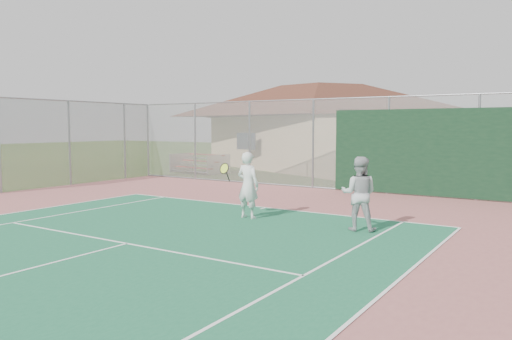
{
  "coord_description": "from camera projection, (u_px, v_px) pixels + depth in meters",
  "views": [
    {
      "loc": [
        7.77,
        -0.67,
        2.44
      ],
      "look_at": [
        0.72,
        10.22,
        1.31
      ],
      "focal_mm": 35.0,
      "sensor_mm": 36.0,
      "label": 1
    }
  ],
  "objects": [
    {
      "name": "player_grey_back",
      "position": [
        359.0,
        194.0,
        11.58
      ],
      "size": [
        0.98,
        0.85,
        1.73
      ],
      "rotation": [
        0.0,
        0.0,
        3.4
      ],
      "color": "#B0B2B5",
      "rests_on": "ground"
    },
    {
      "name": "side_fence_left",
      "position": [
        69.0,
        143.0,
        20.7
      ],
      "size": [
        0.08,
        9.0,
        3.5
      ],
      "color": "gray",
      "rests_on": "ground"
    },
    {
      "name": "clubhouse",
      "position": [
        321.0,
        118.0,
        29.4
      ],
      "size": [
        15.94,
        13.7,
        5.81
      ],
      "rotation": [
        0.0,
        0.0,
        -0.42
      ],
      "color": "tan",
      "rests_on": "ground"
    },
    {
      "name": "back_fence",
      "position": [
        391.0,
        148.0,
        17.89
      ],
      "size": [
        20.08,
        0.11,
        3.53
      ],
      "color": "gray",
      "rests_on": "ground"
    },
    {
      "name": "player_white_front",
      "position": [
        248.0,
        186.0,
        13.14
      ],
      "size": [
        1.05,
        0.66,
        1.76
      ],
      "rotation": [
        0.0,
        0.0,
        3.11
      ],
      "color": "silver",
      "rests_on": "ground"
    },
    {
      "name": "bleachers",
      "position": [
        199.0,
        163.0,
        26.19
      ],
      "size": [
        2.84,
        1.89,
        0.99
      ],
      "rotation": [
        0.0,
        0.0,
        -0.16
      ],
      "color": "#A23225",
      "rests_on": "ground"
    }
  ]
}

